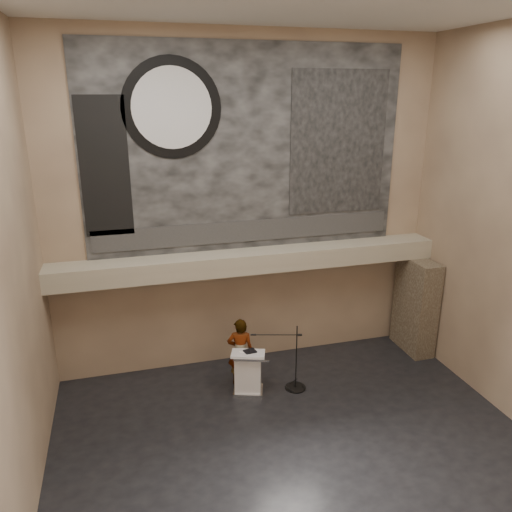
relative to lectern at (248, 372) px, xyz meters
name	(u,v)px	position (x,y,z in m)	size (l,w,h in m)	color
floor	(297,448)	(0.46, -2.26, -0.55)	(10.00, 10.00, 0.00)	black
wall_back	(248,208)	(0.46, 1.74, 3.70)	(10.00, 0.02, 8.50)	#79614D
wall_front	(435,364)	(0.46, -6.26, 3.70)	(10.00, 0.02, 8.50)	#79614D
wall_left	(3,281)	(-4.54, -2.26, 3.70)	(0.02, 8.00, 8.50)	#79614D
soffit	(252,261)	(0.46, 1.34, 2.40)	(10.00, 0.80, 0.50)	gray
sprinkler_left	(190,277)	(-1.14, 1.29, 2.12)	(0.04, 0.04, 0.06)	#B2893D
sprinkler_right	(321,265)	(2.36, 1.29, 2.12)	(0.04, 0.04, 0.06)	#B2893D
banner	(248,150)	(0.46, 1.71, 5.15)	(8.00, 0.05, 5.00)	black
banner_text_strip	(248,231)	(0.46, 1.67, 3.10)	(7.76, 0.02, 0.55)	#2A2A2A
banner_clock_rim	(172,108)	(-1.34, 1.67, 6.15)	(2.30, 2.30, 0.02)	black
banner_clock_face	(172,108)	(-1.34, 1.65, 6.15)	(1.84, 1.84, 0.02)	silver
banner_building_print	(338,143)	(2.86, 1.67, 5.25)	(2.60, 0.02, 3.60)	black
banner_brick_print	(105,168)	(-2.94, 1.67, 4.85)	(1.10, 0.02, 3.20)	black
stone_pier	(415,305)	(5.11, 0.89, 0.80)	(0.60, 1.40, 2.70)	#433729
lectern	(248,372)	(0.00, 0.00, 0.00)	(0.94, 0.79, 1.14)	silver
binder	(250,351)	(0.05, 0.00, 0.56)	(0.28, 0.22, 0.04)	black
papers	(245,353)	(-0.09, -0.03, 0.55)	(0.20, 0.27, 0.01)	white
speaker_person	(240,352)	(-0.08, 0.43, 0.34)	(0.65, 0.43, 1.79)	white
mic_stand	(294,379)	(1.15, -0.14, -0.31)	(1.33, 0.57, 1.71)	black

